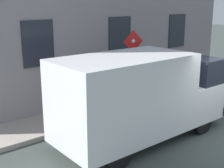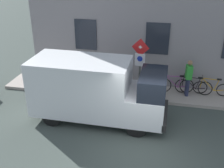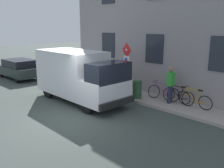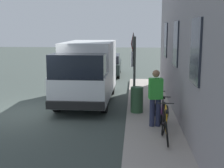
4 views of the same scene
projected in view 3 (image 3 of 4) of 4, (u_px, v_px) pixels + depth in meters
name	position (u px, v px, depth m)	size (l,w,h in m)	color
ground_plane	(75.00, 121.00, 9.78)	(80.00, 80.00, 0.00)	#3B4540
sidewalk_slab	(143.00, 98.00, 12.70)	(1.66, 14.70, 0.14)	#A2978F
building_facade	(160.00, 20.00, 12.59)	(0.75, 12.70, 7.99)	gray
sign_post_stacked	(127.00, 62.00, 12.29)	(0.19, 0.55, 2.67)	#474C47
delivery_van	(79.00, 75.00, 12.18)	(2.05, 5.35, 2.50)	silver
parked_hatchback	(19.00, 68.00, 17.59)	(1.83, 4.03, 1.38)	#1F2826
bicycle_orange	(194.00, 99.00, 10.92)	(0.46, 1.71, 0.89)	black
bicycle_black	(178.00, 96.00, 11.50)	(0.46, 1.71, 0.89)	black
bicycle_purple	(163.00, 92.00, 12.08)	(0.49, 1.72, 0.89)	black
pedestrian	(170.00, 84.00, 11.43)	(0.43, 0.31, 1.72)	#262B47
litter_bin	(137.00, 90.00, 12.27)	(0.44, 0.44, 0.90)	#2D5133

